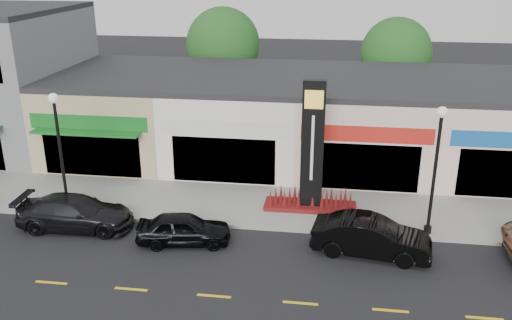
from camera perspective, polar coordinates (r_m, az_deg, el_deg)
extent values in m
plane|color=black|center=(21.90, -2.78, -9.68)|extent=(120.00, 120.00, 0.00)
cube|color=gray|center=(25.66, -1.01, -4.68)|extent=(52.00, 4.30, 0.15)
cube|color=gray|center=(23.68, -1.85, -6.99)|extent=(52.00, 0.20, 0.15)
cube|color=tan|center=(33.59, -13.63, 4.86)|extent=(7.00, 10.00, 4.50)
cube|color=#262628|center=(33.04, -13.98, 8.87)|extent=(7.00, 10.00, 0.30)
cube|color=black|center=(29.51, -16.88, 0.63)|extent=(5.25, 0.10, 2.40)
cube|color=#176B22|center=(29.00, -17.22, 3.79)|extent=(6.30, 0.12, 0.80)
cube|color=#176B22|center=(28.72, -17.50, 2.76)|extent=(5.60, 0.90, 0.12)
cube|color=silver|center=(31.74, -1.73, 4.53)|extent=(7.00, 10.00, 4.50)
cube|color=#262628|center=(31.16, -1.78, 8.78)|extent=(7.00, 10.00, 0.30)
cube|color=black|center=(27.39, -3.42, -0.03)|extent=(5.25, 0.10, 2.40)
cube|color=silver|center=(26.84, -3.50, 3.37)|extent=(6.30, 0.12, 0.80)
cube|color=beige|center=(31.38, 11.01, 3.97)|extent=(7.00, 10.00, 4.50)
cube|color=#262628|center=(30.79, 11.31, 8.25)|extent=(7.00, 10.00, 0.30)
cube|color=black|center=(26.97, 11.33, -0.75)|extent=(5.25, 0.10, 2.40)
cube|color=red|center=(26.41, 11.59, 2.69)|extent=(6.30, 0.12, 0.80)
cube|color=beige|center=(32.56, 23.41, 3.23)|extent=(7.00, 10.00, 4.50)
cube|color=#262628|center=(31.99, 24.01, 7.32)|extent=(7.00, 10.00, 0.30)
cylinder|color=#382619|center=(39.96, -3.37, 6.89)|extent=(0.36, 0.36, 3.15)
sphere|color=#1C4917|center=(39.25, -3.48, 12.08)|extent=(5.20, 5.20, 5.20)
cylinder|color=#382619|center=(39.49, 14.08, 6.00)|extent=(0.36, 0.36, 2.97)
sphere|color=#1C4917|center=(38.80, 14.52, 10.87)|extent=(4.80, 4.80, 4.80)
cylinder|color=black|center=(26.35, -19.18, -4.66)|extent=(0.32, 0.32, 0.30)
cylinder|color=black|center=(25.44, -19.83, 0.44)|extent=(0.14, 0.14, 5.00)
sphere|color=silver|center=(24.71, -20.56, 6.11)|extent=(0.44, 0.44, 0.44)
cylinder|color=black|center=(24.05, 17.61, -6.97)|extent=(0.32, 0.32, 0.30)
cylinder|color=black|center=(23.04, 18.27, -1.44)|extent=(0.14, 0.14, 5.00)
sphere|color=silver|center=(22.24, 19.01, 4.79)|extent=(0.44, 0.44, 0.44)
cube|color=#590F0F|center=(25.20, 5.71, -4.85)|extent=(4.20, 1.30, 0.20)
cube|color=black|center=(24.10, 5.96, 1.39)|extent=(1.00, 0.40, 6.00)
cube|color=yellow|center=(23.26, 6.13, 6.34)|extent=(0.80, 0.05, 0.80)
cube|color=silver|center=(23.89, 5.94, 1.22)|extent=(0.12, 0.04, 3.00)
imported|color=black|center=(24.64, -18.46, -5.29)|extent=(2.21, 5.04, 1.44)
imported|color=black|center=(22.43, -7.61, -7.18)|extent=(2.09, 4.00, 1.30)
imported|color=black|center=(21.88, 12.05, -7.92)|extent=(2.27, 4.80, 1.52)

